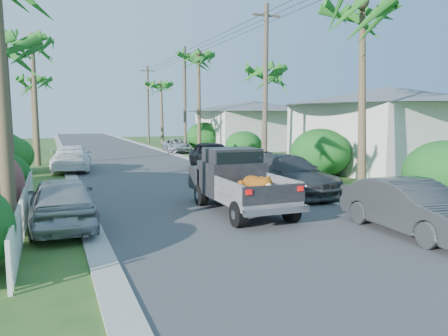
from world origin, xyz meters
name	(u,v)px	position (x,y,z in m)	size (l,w,h in m)	color
ground	(306,256)	(0.00, 0.00, 0.00)	(120.00, 120.00, 0.00)	#294F1D
road	(126,158)	(0.00, 25.00, 0.01)	(8.00, 100.00, 0.02)	#38383A
curb_left	(65,160)	(-4.30, 25.00, 0.03)	(0.60, 100.00, 0.06)	#A5A39E
curb_right	(181,156)	(4.30, 25.00, 0.03)	(0.60, 100.00, 0.06)	#A5A39E
pickup_truck	(235,180)	(0.46, 5.08, 1.01)	(1.98, 5.12, 2.06)	black
parked_car_rn	(412,208)	(3.60, 0.55, 0.72)	(1.52, 4.35, 1.43)	#303336
parked_car_rm	(287,175)	(3.60, 7.11, 0.78)	(2.17, 5.34, 1.55)	#34373A
parked_car_rf	(213,156)	(3.60, 15.78, 0.83)	(1.95, 4.86, 1.65)	black
parked_car_rd	(177,146)	(5.00, 28.65, 0.59)	(1.97, 4.28, 1.19)	silver
parked_car_ln	(62,202)	(-5.00, 4.65, 0.74)	(1.74, 4.32, 1.47)	#9EA1A5
parked_car_lf	(72,158)	(-4.12, 18.19, 0.74)	(2.08, 5.11, 1.48)	white
palm_l_b	(4,41)	(-6.80, 12.00, 6.15)	(4.40, 4.40, 7.40)	brown
palm_l_c	(32,39)	(-6.00, 22.00, 7.91)	(4.40, 4.40, 9.20)	brown
palm_l_d	(32,78)	(-6.50, 34.00, 6.44)	(4.40, 4.40, 7.70)	brown
palm_r_a	(366,4)	(6.30, 6.00, 7.42)	(4.40, 4.40, 8.70)	brown
palm_r_b	(265,68)	(6.60, 15.00, 5.95)	(4.40, 4.40, 7.20)	brown
palm_r_c	(199,54)	(6.20, 26.00, 8.11)	(4.40, 4.40, 9.40)	brown
palm_r_d	(161,84)	(6.50, 40.00, 6.74)	(4.40, 4.40, 8.00)	brown
shrub_r_a	(446,173)	(7.60, 3.00, 1.15)	(2.80, 3.08, 2.30)	#184E16
shrub_r_b	(320,153)	(7.80, 11.00, 1.25)	(3.00, 3.30, 2.50)	#184E16
shrub_r_c	(244,146)	(7.50, 20.00, 1.05)	(2.60, 2.86, 2.10)	#184E16
shrub_r_d	(204,136)	(8.00, 30.00, 1.30)	(3.20, 3.52, 2.60)	#184E16
picket_fence	(25,207)	(-6.00, 5.50, 0.50)	(0.10, 11.00, 1.00)	white
house_right_near	(386,132)	(13.00, 12.00, 2.22)	(8.00, 9.00, 4.80)	silver
house_right_far	(253,127)	(13.00, 30.00, 2.12)	(9.00, 8.00, 4.60)	silver
utility_pole_b	(265,89)	(5.60, 13.00, 4.60)	(1.60, 0.26, 9.00)	brown
utility_pole_c	(185,99)	(5.60, 28.00, 4.60)	(1.60, 0.26, 9.00)	brown
utility_pole_d	(148,104)	(5.60, 43.00, 4.60)	(1.60, 0.26, 9.00)	brown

